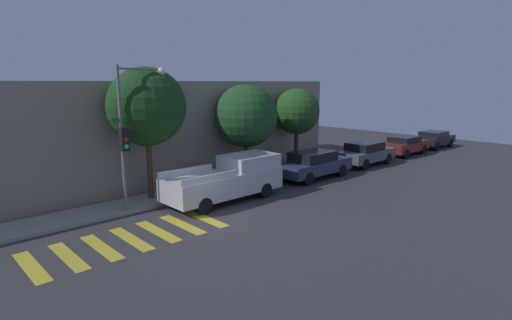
{
  "coord_description": "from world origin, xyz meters",
  "views": [
    {
      "loc": [
        -8.72,
        -11.4,
        5.22
      ],
      "look_at": [
        3.92,
        2.1,
        1.6
      ],
      "focal_mm": 28.0,
      "sensor_mm": 36.0,
      "label": 1
    }
  ],
  "objects_px": {
    "tree_near_corner": "(147,107)",
    "tree_far_end": "(297,112)",
    "sedan_tail_of_row": "(434,139)",
    "sedan_near_corner": "(313,164)",
    "pickup_truck": "(229,179)",
    "tree_midblock": "(246,116)",
    "sedan_far_end": "(405,145)",
    "sedan_middle": "(365,153)",
    "traffic_light_pole": "(132,122)"
  },
  "relations": [
    {
      "from": "sedan_near_corner",
      "to": "sedan_far_end",
      "type": "xyz_separation_m",
      "value": [
        10.47,
        0.0,
        -0.05
      ]
    },
    {
      "from": "sedan_near_corner",
      "to": "sedan_middle",
      "type": "height_order",
      "value": "sedan_near_corner"
    },
    {
      "from": "sedan_near_corner",
      "to": "pickup_truck",
      "type": "bearing_deg",
      "value": -180.0
    },
    {
      "from": "sedan_middle",
      "to": "sedan_far_end",
      "type": "distance_m",
      "value": 5.26
    },
    {
      "from": "pickup_truck",
      "to": "tree_far_end",
      "type": "bearing_deg",
      "value": 17.53
    },
    {
      "from": "traffic_light_pole",
      "to": "tree_far_end",
      "type": "bearing_deg",
      "value": 5.05
    },
    {
      "from": "sedan_near_corner",
      "to": "tree_near_corner",
      "type": "relative_size",
      "value": 0.79
    },
    {
      "from": "sedan_near_corner",
      "to": "tree_near_corner",
      "type": "height_order",
      "value": "tree_near_corner"
    },
    {
      "from": "pickup_truck",
      "to": "tree_near_corner",
      "type": "relative_size",
      "value": 0.94
    },
    {
      "from": "pickup_truck",
      "to": "tree_far_end",
      "type": "xyz_separation_m",
      "value": [
        7.08,
        2.24,
        2.52
      ]
    },
    {
      "from": "sedan_tail_of_row",
      "to": "tree_near_corner",
      "type": "relative_size",
      "value": 0.72
    },
    {
      "from": "traffic_light_pole",
      "to": "sedan_tail_of_row",
      "type": "distance_m",
      "value": 25.42
    },
    {
      "from": "traffic_light_pole",
      "to": "sedan_near_corner",
      "type": "distance_m",
      "value": 10.32
    },
    {
      "from": "sedan_far_end",
      "to": "pickup_truck",
      "type": "bearing_deg",
      "value": -180.0
    },
    {
      "from": "tree_near_corner",
      "to": "tree_midblock",
      "type": "relative_size",
      "value": 1.15
    },
    {
      "from": "sedan_tail_of_row",
      "to": "tree_near_corner",
      "type": "distance_m",
      "value": 24.39
    },
    {
      "from": "sedan_near_corner",
      "to": "sedan_tail_of_row",
      "type": "xyz_separation_m",
      "value": [
        15.39,
        0.0,
        -0.07
      ]
    },
    {
      "from": "pickup_truck",
      "to": "tree_near_corner",
      "type": "bearing_deg",
      "value": 139.92
    },
    {
      "from": "pickup_truck",
      "to": "sedan_middle",
      "type": "xyz_separation_m",
      "value": [
        11.2,
        0.0,
        -0.19
      ]
    },
    {
      "from": "pickup_truck",
      "to": "tree_near_corner",
      "type": "distance_m",
      "value": 4.73
    },
    {
      "from": "sedan_far_end",
      "to": "sedan_tail_of_row",
      "type": "distance_m",
      "value": 4.92
    },
    {
      "from": "pickup_truck",
      "to": "sedan_near_corner",
      "type": "distance_m",
      "value": 6.0
    },
    {
      "from": "sedan_tail_of_row",
      "to": "tree_midblock",
      "type": "bearing_deg",
      "value": 173.04
    },
    {
      "from": "sedan_far_end",
      "to": "sedan_tail_of_row",
      "type": "height_order",
      "value": "sedan_far_end"
    },
    {
      "from": "traffic_light_pole",
      "to": "sedan_far_end",
      "type": "distance_m",
      "value": 20.54
    },
    {
      "from": "sedan_far_end",
      "to": "sedan_near_corner",
      "type": "bearing_deg",
      "value": -180.0
    },
    {
      "from": "pickup_truck",
      "to": "sedan_tail_of_row",
      "type": "xyz_separation_m",
      "value": [
        21.38,
        0.0,
        -0.25
      ]
    },
    {
      "from": "sedan_tail_of_row",
      "to": "tree_far_end",
      "type": "distance_m",
      "value": 14.73
    },
    {
      "from": "traffic_light_pole",
      "to": "tree_near_corner",
      "type": "distance_m",
      "value": 1.59
    },
    {
      "from": "pickup_truck",
      "to": "sedan_far_end",
      "type": "height_order",
      "value": "pickup_truck"
    },
    {
      "from": "sedan_near_corner",
      "to": "sedan_tail_of_row",
      "type": "relative_size",
      "value": 1.1
    },
    {
      "from": "tree_near_corner",
      "to": "sedan_tail_of_row",
      "type": "bearing_deg",
      "value": -5.32
    },
    {
      "from": "traffic_light_pole",
      "to": "tree_midblock",
      "type": "bearing_deg",
      "value": 8.0
    },
    {
      "from": "sedan_middle",
      "to": "tree_near_corner",
      "type": "relative_size",
      "value": 0.75
    },
    {
      "from": "sedan_tail_of_row",
      "to": "tree_near_corner",
      "type": "height_order",
      "value": "tree_near_corner"
    },
    {
      "from": "sedan_middle",
      "to": "sedan_tail_of_row",
      "type": "height_order",
      "value": "sedan_middle"
    },
    {
      "from": "sedan_far_end",
      "to": "tree_near_corner",
      "type": "xyz_separation_m",
      "value": [
        -19.12,
        2.24,
        3.43
      ]
    },
    {
      "from": "sedan_middle",
      "to": "sedan_tail_of_row",
      "type": "xyz_separation_m",
      "value": [
        10.18,
        -0.0,
        -0.06
      ]
    },
    {
      "from": "pickup_truck",
      "to": "tree_midblock",
      "type": "distance_m",
      "value": 4.52
    },
    {
      "from": "traffic_light_pole",
      "to": "tree_midblock",
      "type": "relative_size",
      "value": 1.15
    },
    {
      "from": "tree_far_end",
      "to": "tree_midblock",
      "type": "bearing_deg",
      "value": -180.0
    },
    {
      "from": "traffic_light_pole",
      "to": "tree_far_end",
      "type": "height_order",
      "value": "traffic_light_pole"
    },
    {
      "from": "sedan_near_corner",
      "to": "sedan_far_end",
      "type": "distance_m",
      "value": 10.47
    },
    {
      "from": "sedan_middle",
      "to": "tree_near_corner",
      "type": "bearing_deg",
      "value": 170.83
    },
    {
      "from": "sedan_near_corner",
      "to": "tree_far_end",
      "type": "height_order",
      "value": "tree_far_end"
    },
    {
      "from": "sedan_far_end",
      "to": "tree_midblock",
      "type": "relative_size",
      "value": 0.85
    },
    {
      "from": "traffic_light_pole",
      "to": "sedan_far_end",
      "type": "xyz_separation_m",
      "value": [
        20.29,
        -1.27,
        -2.94
      ]
    },
    {
      "from": "tree_near_corner",
      "to": "tree_far_end",
      "type": "distance_m",
      "value": 9.77
    },
    {
      "from": "sedan_tail_of_row",
      "to": "pickup_truck",
      "type": "bearing_deg",
      "value": -180.0
    },
    {
      "from": "pickup_truck",
      "to": "sedan_middle",
      "type": "height_order",
      "value": "pickup_truck"
    }
  ]
}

